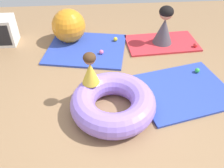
{
  "coord_description": "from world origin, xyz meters",
  "views": [
    {
      "loc": [
        -0.17,
        -2.53,
        2.63
      ],
      "look_at": [
        0.03,
        0.16,
        0.36
      ],
      "focal_mm": 39.14,
      "sensor_mm": 36.0,
      "label": 1
    }
  ],
  "objects_px": {
    "play_ball_yellow": "(115,39)",
    "play_ball_blue": "(65,41)",
    "storage_cube": "(3,31)",
    "exercise_ball_large": "(69,26)",
    "play_ball_red": "(196,45)",
    "play_ball_green": "(197,70)",
    "child_in_yellow": "(90,69)",
    "play_ball_pink": "(101,52)",
    "adult_seated": "(164,26)",
    "inflatable_cushion": "(113,103)"
  },
  "relations": [
    {
      "from": "inflatable_cushion",
      "to": "storage_cube",
      "type": "xyz_separation_m",
      "value": [
        -2.05,
        2.11,
        0.1
      ]
    },
    {
      "from": "play_ball_red",
      "to": "exercise_ball_large",
      "type": "bearing_deg",
      "value": 168.62
    },
    {
      "from": "play_ball_yellow",
      "to": "play_ball_red",
      "type": "bearing_deg",
      "value": -12.67
    },
    {
      "from": "play_ball_red",
      "to": "inflatable_cushion",
      "type": "bearing_deg",
      "value": -137.88
    },
    {
      "from": "play_ball_blue",
      "to": "exercise_ball_large",
      "type": "height_order",
      "value": "exercise_ball_large"
    },
    {
      "from": "play_ball_red",
      "to": "exercise_ball_large",
      "type": "xyz_separation_m",
      "value": [
        -2.53,
        0.51,
        0.26
      ]
    },
    {
      "from": "exercise_ball_large",
      "to": "play_ball_pink",
      "type": "bearing_deg",
      "value": -44.48
    },
    {
      "from": "child_in_yellow",
      "to": "inflatable_cushion",
      "type": "bearing_deg",
      "value": 50.63
    },
    {
      "from": "play_ball_yellow",
      "to": "storage_cube",
      "type": "xyz_separation_m",
      "value": [
        -2.26,
        0.14,
        0.2
      ]
    },
    {
      "from": "play_ball_green",
      "to": "storage_cube",
      "type": "xyz_separation_m",
      "value": [
        -3.58,
        1.32,
        0.2
      ]
    },
    {
      "from": "adult_seated",
      "to": "play_ball_red",
      "type": "height_order",
      "value": "adult_seated"
    },
    {
      "from": "play_ball_green",
      "to": "play_ball_yellow",
      "type": "bearing_deg",
      "value": 138.25
    },
    {
      "from": "inflatable_cushion",
      "to": "play_ball_blue",
      "type": "distance_m",
      "value": 2.16
    },
    {
      "from": "exercise_ball_large",
      "to": "adult_seated",
      "type": "bearing_deg",
      "value": -8.28
    },
    {
      "from": "inflatable_cushion",
      "to": "child_in_yellow",
      "type": "xyz_separation_m",
      "value": [
        -0.3,
        0.28,
        0.42
      ]
    },
    {
      "from": "child_in_yellow",
      "to": "play_ball_pink",
      "type": "relative_size",
      "value": 5.87
    },
    {
      "from": "play_ball_yellow",
      "to": "inflatable_cushion",
      "type": "bearing_deg",
      "value": -95.94
    },
    {
      "from": "child_in_yellow",
      "to": "play_ball_red",
      "type": "xyz_separation_m",
      "value": [
        2.09,
        1.34,
        -0.52
      ]
    },
    {
      "from": "play_ball_pink",
      "to": "play_ball_green",
      "type": "bearing_deg",
      "value": -23.57
    },
    {
      "from": "child_in_yellow",
      "to": "play_ball_green",
      "type": "bearing_deg",
      "value": 108.68
    },
    {
      "from": "child_in_yellow",
      "to": "exercise_ball_large",
      "type": "relative_size",
      "value": 0.73
    },
    {
      "from": "play_ball_yellow",
      "to": "storage_cube",
      "type": "bearing_deg",
      "value": 176.49
    },
    {
      "from": "play_ball_yellow",
      "to": "play_ball_blue",
      "type": "bearing_deg",
      "value": 179.02
    },
    {
      "from": "exercise_ball_large",
      "to": "storage_cube",
      "type": "height_order",
      "value": "exercise_ball_large"
    },
    {
      "from": "storage_cube",
      "to": "play_ball_pink",
      "type": "bearing_deg",
      "value": -17.33
    },
    {
      "from": "play_ball_yellow",
      "to": "play_ball_red",
      "type": "distance_m",
      "value": 1.62
    },
    {
      "from": "storage_cube",
      "to": "play_ball_green",
      "type": "bearing_deg",
      "value": -20.25
    },
    {
      "from": "adult_seated",
      "to": "play_ball_blue",
      "type": "relative_size",
      "value": 11.61
    },
    {
      "from": "play_ball_green",
      "to": "play_ball_blue",
      "type": "distance_m",
      "value": 2.65
    },
    {
      "from": "play_ball_green",
      "to": "play_ball_blue",
      "type": "bearing_deg",
      "value": 153.06
    },
    {
      "from": "child_in_yellow",
      "to": "play_ball_pink",
      "type": "distance_m",
      "value": 1.34
    },
    {
      "from": "play_ball_yellow",
      "to": "play_ball_blue",
      "type": "relative_size",
      "value": 1.3
    },
    {
      "from": "play_ball_red",
      "to": "adult_seated",
      "type": "bearing_deg",
      "value": 159.66
    },
    {
      "from": "storage_cube",
      "to": "exercise_ball_large",
      "type": "bearing_deg",
      "value": 0.64
    },
    {
      "from": "adult_seated",
      "to": "play_ball_blue",
      "type": "xyz_separation_m",
      "value": [
        -1.99,
        0.14,
        -0.34
      ]
    },
    {
      "from": "play_ball_yellow",
      "to": "play_ball_green",
      "type": "relative_size",
      "value": 1.02
    },
    {
      "from": "exercise_ball_large",
      "to": "child_in_yellow",
      "type": "bearing_deg",
      "value": -76.63
    },
    {
      "from": "adult_seated",
      "to": "exercise_ball_large",
      "type": "bearing_deg",
      "value": -129.89
    },
    {
      "from": "play_ball_blue",
      "to": "exercise_ball_large",
      "type": "xyz_separation_m",
      "value": [
        0.09,
        0.14,
        0.27
      ]
    },
    {
      "from": "adult_seated",
      "to": "play_ball_pink",
      "type": "xyz_separation_m",
      "value": [
        -1.27,
        -0.34,
        -0.33
      ]
    },
    {
      "from": "child_in_yellow",
      "to": "storage_cube",
      "type": "height_order",
      "value": "child_in_yellow"
    },
    {
      "from": "child_in_yellow",
      "to": "play_ball_blue",
      "type": "distance_m",
      "value": 1.87
    },
    {
      "from": "play_ball_red",
      "to": "play_ball_yellow",
      "type": "bearing_deg",
      "value": 167.33
    },
    {
      "from": "inflatable_cushion",
      "to": "adult_seated",
      "type": "height_order",
      "value": "adult_seated"
    },
    {
      "from": "inflatable_cushion",
      "to": "storage_cube",
      "type": "relative_size",
      "value": 2.19
    },
    {
      "from": "adult_seated",
      "to": "play_ball_red",
      "type": "relative_size",
      "value": 8.93
    },
    {
      "from": "child_in_yellow",
      "to": "exercise_ball_large",
      "type": "height_order",
      "value": "child_in_yellow"
    },
    {
      "from": "adult_seated",
      "to": "storage_cube",
      "type": "xyz_separation_m",
      "value": [
        -3.21,
        0.26,
        -0.14
      ]
    },
    {
      "from": "play_ball_pink",
      "to": "play_ball_yellow",
      "type": "bearing_deg",
      "value": 56.32
    },
    {
      "from": "play_ball_red",
      "to": "exercise_ball_large",
      "type": "relative_size",
      "value": 0.13
    }
  ]
}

